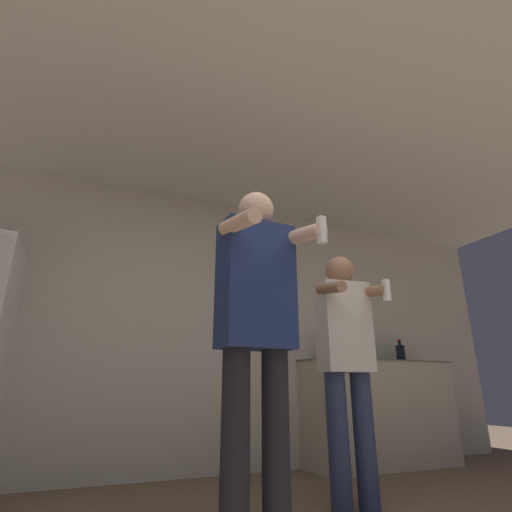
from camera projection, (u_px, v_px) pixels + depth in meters
wall_back at (207, 327)px, 3.80m from camera, size 7.00×0.06×2.55m
ceiling_slab at (265, 129)px, 3.01m from camera, size 7.00×3.21×0.05m
counter at (379, 412)px, 3.94m from camera, size 1.57×0.53×0.98m
bottle_red_label at (324, 347)px, 3.97m from camera, size 0.08×0.08×0.32m
bottle_tall_gin at (367, 349)px, 4.16m from camera, size 0.07×0.07×0.29m
bottle_brown_liquor at (401, 353)px, 4.32m from camera, size 0.09×0.09×0.25m
bottle_clear_vodka at (358, 350)px, 4.12m from camera, size 0.07×0.07×0.29m
bottle_short_whiskey at (344, 351)px, 4.05m from camera, size 0.09×0.09×0.27m
person_woman_foreground at (257, 326)px, 2.04m from camera, size 0.48×0.49×1.77m
person_man_side at (346, 356)px, 2.68m from camera, size 0.43×0.45×1.62m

